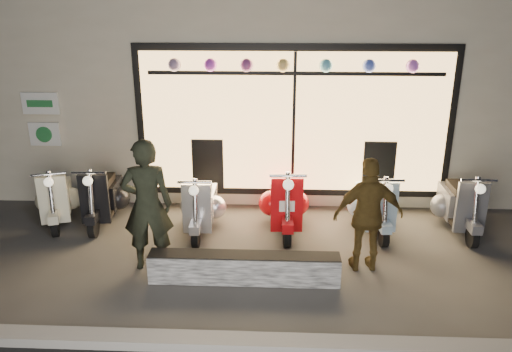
{
  "coord_description": "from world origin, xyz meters",
  "views": [
    {
      "loc": [
        0.54,
        -6.44,
        3.52
      ],
      "look_at": [
        0.21,
        0.6,
        1.05
      ],
      "focal_mm": 35.0,
      "sensor_mm": 36.0,
      "label": 1
    }
  ],
  "objects_px": {
    "graffiti_barrier": "(244,268)",
    "man": "(147,205)",
    "scooter_red": "(284,200)",
    "woman": "(368,215)",
    "scooter_silver": "(202,204)"
  },
  "relations": [
    {
      "from": "graffiti_barrier",
      "to": "man",
      "type": "relative_size",
      "value": 1.35
    },
    {
      "from": "scooter_silver",
      "to": "man",
      "type": "distance_m",
      "value": 1.52
    },
    {
      "from": "man",
      "to": "woman",
      "type": "bearing_deg",
      "value": 173.17
    },
    {
      "from": "woman",
      "to": "graffiti_barrier",
      "type": "bearing_deg",
      "value": 8.93
    },
    {
      "from": "scooter_red",
      "to": "man",
      "type": "bearing_deg",
      "value": -144.7
    },
    {
      "from": "graffiti_barrier",
      "to": "man",
      "type": "distance_m",
      "value": 1.55
    },
    {
      "from": "man",
      "to": "woman",
      "type": "relative_size",
      "value": 1.15
    },
    {
      "from": "woman",
      "to": "scooter_red",
      "type": "bearing_deg",
      "value": -56.72
    },
    {
      "from": "graffiti_barrier",
      "to": "scooter_red",
      "type": "distance_m",
      "value": 1.9
    },
    {
      "from": "graffiti_barrier",
      "to": "man",
      "type": "bearing_deg",
      "value": 165.55
    },
    {
      "from": "scooter_silver",
      "to": "graffiti_barrier",
      "type": "bearing_deg",
      "value": -65.06
    },
    {
      "from": "scooter_silver",
      "to": "scooter_red",
      "type": "relative_size",
      "value": 0.91
    },
    {
      "from": "man",
      "to": "woman",
      "type": "distance_m",
      "value": 2.98
    },
    {
      "from": "graffiti_barrier",
      "to": "woman",
      "type": "height_order",
      "value": "woman"
    },
    {
      "from": "graffiti_barrier",
      "to": "scooter_red",
      "type": "height_order",
      "value": "scooter_red"
    }
  ]
}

